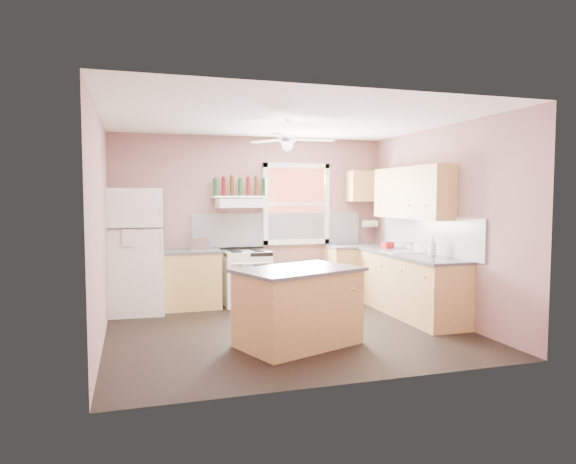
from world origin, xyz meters
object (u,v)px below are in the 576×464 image
object	(u,v)px
toaster	(200,244)
island	(298,308)
cart	(307,283)
refrigerator	(136,251)
stove	(246,278)

from	to	relation	value
toaster	island	world-z (taller)	toaster
cart	refrigerator	bearing A→B (deg)	174.69
stove	cart	world-z (taller)	stove
refrigerator	cart	distance (m)	2.78
toaster	island	bearing A→B (deg)	-61.32
refrigerator	toaster	xyz separation A→B (m)	(0.95, 0.09, 0.07)
cart	stove	bearing A→B (deg)	173.07
stove	cart	xyz separation A→B (m)	(1.03, 0.02, -0.13)
toaster	refrigerator	bearing A→B (deg)	-165.14
refrigerator	stove	xyz separation A→B (m)	(1.67, 0.11, -0.49)
refrigerator	island	world-z (taller)	refrigerator
refrigerator	cart	bearing A→B (deg)	5.80
refrigerator	island	distance (m)	2.92
refrigerator	toaster	world-z (taller)	refrigerator
toaster	stove	world-z (taller)	toaster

